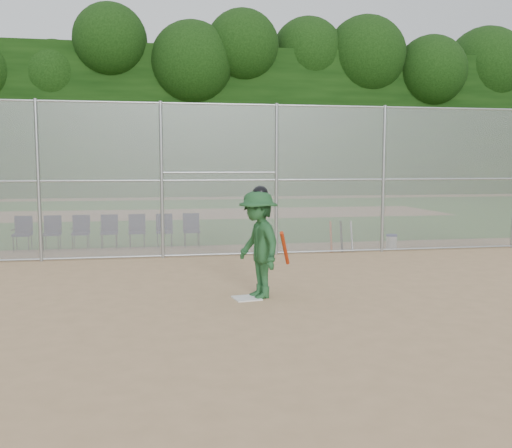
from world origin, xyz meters
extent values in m
plane|color=tan|center=(0.00, 0.00, 0.00)|extent=(100.00, 100.00, 0.00)
plane|color=#2D641E|center=(0.00, 18.00, 0.01)|extent=(100.00, 100.00, 0.00)
plane|color=tan|center=(0.00, 18.00, 0.01)|extent=(24.00, 24.00, 0.00)
cube|color=gray|center=(0.00, 5.00, 2.00)|extent=(16.00, 0.02, 4.00)
cylinder|color=#9EA3A8|center=(0.00, 5.00, 3.95)|extent=(16.00, 0.05, 0.05)
cube|color=black|center=(0.00, 35.00, 5.50)|extent=(80.00, 5.00, 11.00)
cube|color=white|center=(-0.60, 0.15, 0.01)|extent=(0.53, 0.53, 0.02)
imported|color=#205028|center=(-0.37, 0.21, 0.97)|extent=(1.04, 1.41, 1.95)
ellipsoid|color=black|center=(-0.37, 0.21, 1.92)|extent=(0.27, 0.30, 0.23)
cylinder|color=red|center=(0.03, -0.19, 0.95)|extent=(0.32, 0.60, 0.66)
cylinder|color=white|center=(4.50, 5.49, 0.18)|extent=(0.30, 0.30, 0.36)
cylinder|color=#24329C|center=(4.50, 5.49, 0.38)|extent=(0.32, 0.32, 0.05)
cylinder|color=#D84C14|center=(2.57, 5.15, 0.42)|extent=(0.06, 0.20, 0.85)
cylinder|color=black|center=(2.87, 5.15, 0.42)|extent=(0.06, 0.23, 0.84)
cylinder|color=#B2B2B7|center=(3.17, 5.15, 0.42)|extent=(0.06, 0.26, 0.84)
camera|label=1|loc=(-2.21, -9.79, 2.41)|focal=40.00mm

